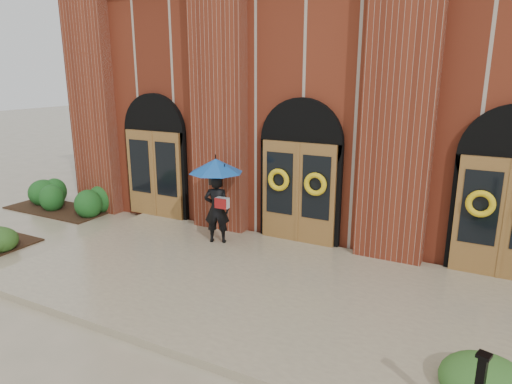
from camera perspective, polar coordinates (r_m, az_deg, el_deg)
The scene contains 5 objects.
ground at distance 9.44m, azimuth -1.40°, elevation -12.17°, with size 90.00×90.00×0.00m, color tan.
landing at distance 9.53m, azimuth -0.96°, elevation -11.41°, with size 10.00×5.30×0.15m, color tan.
church_building at distance 16.66m, azimuth 13.70°, elevation 11.75°, with size 16.20×12.53×7.00m.
man_with_umbrella at distance 11.11m, azimuth -4.98°, elevation 0.95°, with size 1.70×1.70×2.12m.
hedge_wall_left at distance 15.79m, azimuth -23.64°, elevation -0.65°, with size 3.15×1.26×0.81m, color #184819.
Camera 1 is at (4.11, -7.34, 4.30)m, focal length 32.00 mm.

